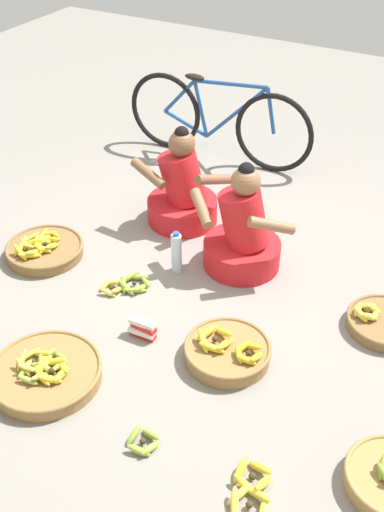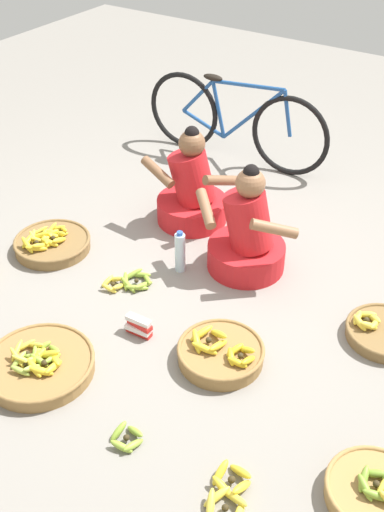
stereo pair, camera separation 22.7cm
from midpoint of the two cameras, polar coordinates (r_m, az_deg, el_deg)
name	(u,v)px [view 2 (the right image)]	position (r m, az deg, el deg)	size (l,w,h in m)	color
ground_plane	(209,284)	(4.13, 3.10, -2.59)	(10.00, 10.00, 0.00)	gray
vendor_woman_front	(247,237)	(4.15, 6.56, 1.70)	(0.75, 0.52, 0.77)	red
vendor_woman_behind	(192,192)	(4.62, 1.40, 5.75)	(0.70, 0.52, 0.76)	red
bicycle_leaning	(234,121)	(5.48, 5.07, 12.06)	(1.70, 0.11, 0.73)	black
banana_basket_front_left	(221,353)	(3.58, 4.46, -8.77)	(0.50, 0.50, 0.18)	olive
banana_basket_front_right	(39,364)	(3.58, -11.88, -9.64)	(0.61, 0.61, 0.16)	olive
banana_basket_back_right	(52,243)	(4.49, -11.20, 1.14)	(0.54, 0.54, 0.16)	brown
banana_basket_mid_right	(375,492)	(3.16, 18.38, -19.68)	(0.46, 0.46, 0.16)	#A87F47
loose_bananas_front_center	(130,282)	(4.11, -4.10, -2.37)	(0.29, 0.30, 0.08)	#8CAD38
loose_bananas_near_bicycle	(228,494)	(3.05, 5.57, -20.70)	(0.23, 0.34, 0.09)	yellow
loose_bananas_back_left	(127,438)	(3.22, -3.82, -16.22)	(0.17, 0.17, 0.08)	#8CAD38
water_bottle	(180,252)	(4.16, 0.48, 0.31)	(0.07, 0.07, 0.31)	silver
packet_carton_stack	(139,326)	(3.73, -3.09, -6.42)	(0.17, 0.07, 0.12)	red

